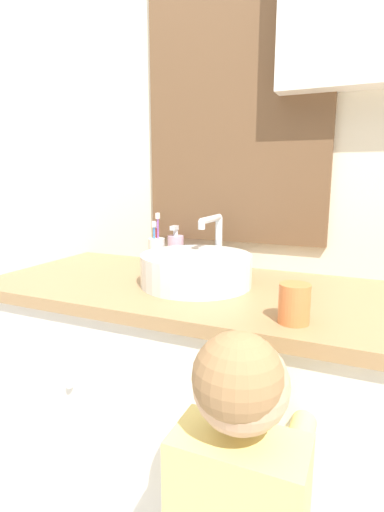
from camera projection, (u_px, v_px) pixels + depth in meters
wall_back at (256, 150)px, 1.38m from camera, size 3.20×0.18×2.50m
vanity_counter at (213, 419)px, 1.28m from camera, size 1.42×0.59×0.88m
sink_basin at (197, 268)px, 1.21m from camera, size 0.34×0.39×0.20m
toothbrush_holder at (157, 249)px, 1.52m from camera, size 0.06×0.06×0.19m
soap_dispenser at (176, 250)px, 1.48m from camera, size 0.06×0.06×0.15m
drinking_cup at (294, 304)px, 0.89m from camera, size 0.07×0.07×0.09m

